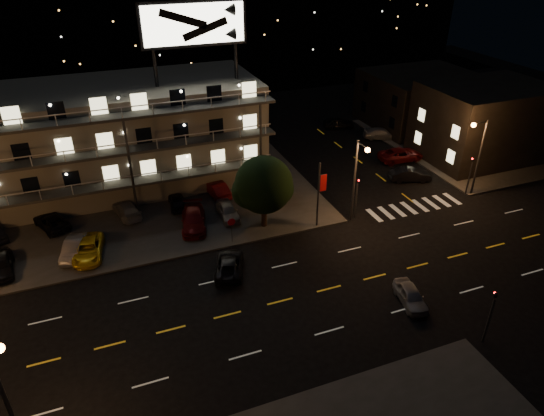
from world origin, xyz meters
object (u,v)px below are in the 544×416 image
object	(u,v)px
lot_car_7	(127,210)
lot_car_4	(228,211)
side_car_0	(410,175)
road_car_east	(411,296)
lot_car_2	(88,249)
tree	(263,186)
road_car_west	(229,264)

from	to	relation	value
lot_car_7	lot_car_4	bearing A→B (deg)	145.23
side_car_0	road_car_east	xyz separation A→B (m)	(-11.69, -16.74, -0.09)
lot_car_4	lot_car_2	bearing A→B (deg)	-170.11
tree	lot_car_4	world-z (taller)	tree
side_car_0	road_car_west	bearing A→B (deg)	128.04
lot_car_2	road_car_east	bearing A→B (deg)	-24.67
lot_car_7	side_car_0	size ratio (longest dim) A/B	1.02
side_car_0	road_car_west	size ratio (longest dim) A/B	0.97
side_car_0	road_car_west	xyz separation A→B (m)	(-22.83, -8.33, -0.09)
road_car_east	tree	bearing A→B (deg)	126.10
tree	lot_car_2	distance (m)	15.48
tree	road_car_west	xyz separation A→B (m)	(-4.83, -5.18, -3.52)
lot_car_7	road_car_east	bearing A→B (deg)	119.65
lot_car_4	road_car_west	world-z (taller)	lot_car_4
tree	lot_car_7	xyz separation A→B (m)	(-11.40, 6.29, -3.36)
road_car_east	side_car_0	bearing A→B (deg)	66.26
tree	lot_car_7	distance (m)	13.45
lot_car_7	road_car_west	world-z (taller)	lot_car_7
lot_car_2	lot_car_7	size ratio (longest dim) A/B	1.06
lot_car_4	lot_car_7	xyz separation A→B (m)	(-8.80, 3.69, -0.04)
tree	side_car_0	distance (m)	18.60
tree	road_car_west	world-z (taller)	tree
lot_car_2	side_car_0	bearing A→B (deg)	13.28
lot_car_7	road_car_west	bearing A→B (deg)	107.77
tree	lot_car_4	distance (m)	4.96
tree	lot_car_7	size ratio (longest dim) A/B	1.51
lot_car_4	side_car_0	world-z (taller)	lot_car_4
lot_car_2	lot_car_4	size ratio (longest dim) A/B	1.17
lot_car_2	lot_car_4	world-z (taller)	lot_car_4
road_car_west	side_car_0	bearing A→B (deg)	-140.25
lot_car_7	side_car_0	distance (m)	29.58
road_car_east	road_car_west	world-z (taller)	road_car_east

